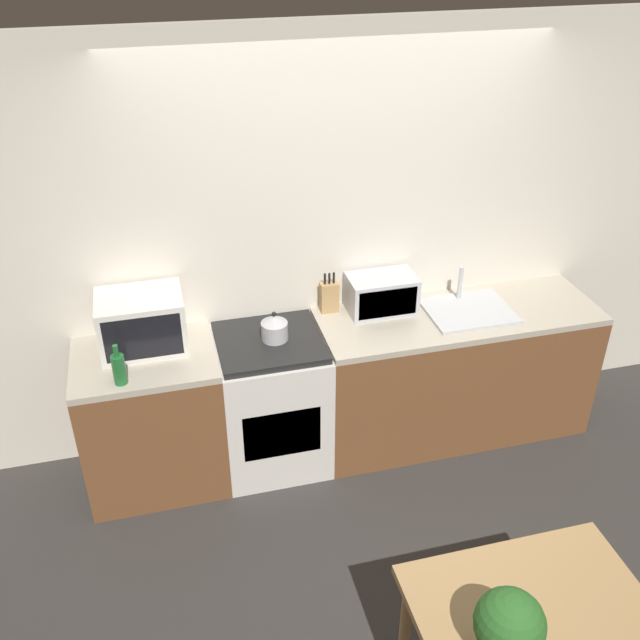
# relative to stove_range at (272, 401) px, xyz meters

# --- Properties ---
(ground_plane) EXTENTS (16.00, 16.00, 0.00)m
(ground_plane) POSITION_rel_stove_range_xyz_m (0.48, -0.89, -0.45)
(ground_plane) COLOR #33302D
(wall_back) EXTENTS (10.00, 0.06, 2.60)m
(wall_back) POSITION_rel_stove_range_xyz_m (0.48, 0.34, 0.85)
(wall_back) COLOR silver
(wall_back) RESTS_ON ground_plane
(counter_left_run) EXTENTS (0.81, 0.62, 0.90)m
(counter_left_run) POSITION_rel_stove_range_xyz_m (-0.72, 0.00, 0.00)
(counter_left_run) COLOR brown
(counter_left_run) RESTS_ON ground_plane
(counter_right_run) EXTENTS (1.77, 0.62, 0.90)m
(counter_right_run) POSITION_rel_stove_range_xyz_m (1.21, 0.00, 0.00)
(counter_right_run) COLOR brown
(counter_right_run) RESTS_ON ground_plane
(stove_range) EXTENTS (0.64, 0.62, 0.90)m
(stove_range) POSITION_rel_stove_range_xyz_m (0.00, 0.00, 0.00)
(stove_range) COLOR silver
(stove_range) RESTS_ON ground_plane
(kettle) EXTENTS (0.16, 0.16, 0.18)m
(kettle) POSITION_rel_stove_range_xyz_m (0.03, 0.00, 0.53)
(kettle) COLOR #B7B7BC
(kettle) RESTS_ON stove_range
(microwave) EXTENTS (0.48, 0.36, 0.33)m
(microwave) POSITION_rel_stove_range_xyz_m (-0.71, 0.11, 0.62)
(microwave) COLOR silver
(microwave) RESTS_ON counter_left_run
(bottle) EXTENTS (0.07, 0.07, 0.24)m
(bottle) POSITION_rel_stove_range_xyz_m (-0.85, -0.22, 0.54)
(bottle) COLOR #1E662D
(bottle) RESTS_ON counter_left_run
(knife_block) EXTENTS (0.11, 0.07, 0.26)m
(knife_block) POSITION_rel_stove_range_xyz_m (0.43, 0.23, 0.55)
(knife_block) COLOR tan
(knife_block) RESTS_ON counter_right_run
(toaster_oven) EXTENTS (0.42, 0.26, 0.23)m
(toaster_oven) POSITION_rel_stove_range_xyz_m (0.74, 0.16, 0.57)
(toaster_oven) COLOR silver
(toaster_oven) RESTS_ON counter_right_run
(sink_basin) EXTENTS (0.53, 0.43, 0.24)m
(sink_basin) POSITION_rel_stove_range_xyz_m (1.26, 0.01, 0.47)
(sink_basin) COLOR silver
(sink_basin) RESTS_ON counter_right_run
(dining_table) EXTENTS (0.95, 0.74, 0.75)m
(dining_table) POSITION_rel_stove_range_xyz_m (0.68, -1.97, 0.20)
(dining_table) COLOR tan
(dining_table) RESTS_ON ground_plane
(potted_plant) EXTENTS (0.26, 0.26, 0.31)m
(potted_plant) POSITION_rel_stove_range_xyz_m (0.46, -2.09, 0.47)
(potted_plant) COLOR #424247
(potted_plant) RESTS_ON dining_table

